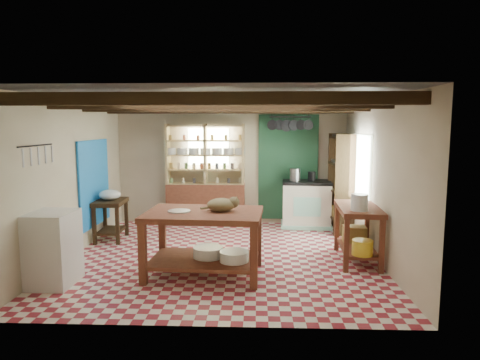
{
  "coord_description": "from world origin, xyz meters",
  "views": [
    {
      "loc": [
        0.55,
        -6.89,
        2.18
      ],
      "look_at": [
        0.28,
        0.3,
        1.25
      ],
      "focal_mm": 32.0,
      "sensor_mm": 36.0,
      "label": 1
    }
  ],
  "objects_px": {
    "prep_table": "(111,220)",
    "cat": "(221,205)",
    "stove": "(306,204)",
    "white_cabinet": "(53,248)",
    "work_table": "(204,243)",
    "right_counter": "(358,234)"
  },
  "relations": [
    {
      "from": "white_cabinet",
      "to": "right_counter",
      "type": "bearing_deg",
      "value": 16.27
    },
    {
      "from": "work_table",
      "to": "white_cabinet",
      "type": "height_order",
      "value": "white_cabinet"
    },
    {
      "from": "work_table",
      "to": "right_counter",
      "type": "height_order",
      "value": "work_table"
    },
    {
      "from": "cat",
      "to": "stove",
      "type": "bearing_deg",
      "value": 55.89
    },
    {
      "from": "prep_table",
      "to": "cat",
      "type": "bearing_deg",
      "value": -41.5
    },
    {
      "from": "prep_table",
      "to": "cat",
      "type": "height_order",
      "value": "cat"
    },
    {
      "from": "cat",
      "to": "right_counter",
      "type": "bearing_deg",
      "value": 11.71
    },
    {
      "from": "stove",
      "to": "right_counter",
      "type": "distance_m",
      "value": 2.37
    },
    {
      "from": "white_cabinet",
      "to": "right_counter",
      "type": "relative_size",
      "value": 0.81
    },
    {
      "from": "white_cabinet",
      "to": "right_counter",
      "type": "xyz_separation_m",
      "value": [
        4.4,
        1.18,
        -0.06
      ]
    },
    {
      "from": "white_cabinet",
      "to": "prep_table",
      "type": "bearing_deg",
      "value": 90.8
    },
    {
      "from": "work_table",
      "to": "stove",
      "type": "bearing_deg",
      "value": 62.52
    },
    {
      "from": "prep_table",
      "to": "right_counter",
      "type": "distance_m",
      "value": 4.52
    },
    {
      "from": "prep_table",
      "to": "white_cabinet",
      "type": "xyz_separation_m",
      "value": [
        -0.02,
        -2.27,
        0.12
      ]
    },
    {
      "from": "work_table",
      "to": "cat",
      "type": "xyz_separation_m",
      "value": [
        0.25,
        0.03,
        0.56
      ]
    },
    {
      "from": "work_table",
      "to": "prep_table",
      "type": "relative_size",
      "value": 2.15
    },
    {
      "from": "work_table",
      "to": "right_counter",
      "type": "bearing_deg",
      "value": 20.65
    },
    {
      "from": "work_table",
      "to": "stove",
      "type": "xyz_separation_m",
      "value": [
        1.83,
        3.03,
        0.03
      ]
    },
    {
      "from": "work_table",
      "to": "white_cabinet",
      "type": "bearing_deg",
      "value": -163.8
    },
    {
      "from": "white_cabinet",
      "to": "cat",
      "type": "distance_m",
      "value": 2.38
    },
    {
      "from": "stove",
      "to": "white_cabinet",
      "type": "distance_m",
      "value": 5.19
    },
    {
      "from": "prep_table",
      "to": "right_counter",
      "type": "height_order",
      "value": "right_counter"
    }
  ]
}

